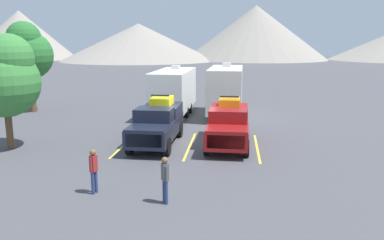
# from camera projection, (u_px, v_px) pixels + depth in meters

# --- Properties ---
(ground_plane) EXTENTS (240.00, 240.00, 0.00)m
(ground_plane) POSITION_uv_depth(u_px,v_px,m) (192.00, 141.00, 21.55)
(ground_plane) COLOR #47474C
(pickup_truck_a) EXTENTS (2.24, 5.63, 2.58)m
(pickup_truck_a) POSITION_uv_depth(u_px,v_px,m) (157.00, 122.00, 20.84)
(pickup_truck_a) COLOR black
(pickup_truck_a) RESTS_ON ground
(pickup_truck_b) EXTENTS (2.27, 5.72, 2.52)m
(pickup_truck_b) POSITION_uv_depth(u_px,v_px,m) (228.00, 124.00, 20.72)
(pickup_truck_b) COLOR maroon
(pickup_truck_b) RESTS_ON ground
(lot_stripe_a) EXTENTS (0.12, 5.50, 0.01)m
(lot_stripe_a) POSITION_uv_depth(u_px,v_px,m) (125.00, 144.00, 21.04)
(lot_stripe_a) COLOR gold
(lot_stripe_a) RESTS_ON ground
(lot_stripe_b) EXTENTS (0.12, 5.50, 0.01)m
(lot_stripe_b) POSITION_uv_depth(u_px,v_px,m) (190.00, 146.00, 20.66)
(lot_stripe_b) COLOR gold
(lot_stripe_b) RESTS_ON ground
(lot_stripe_c) EXTENTS (0.12, 5.50, 0.01)m
(lot_stripe_c) POSITION_uv_depth(u_px,v_px,m) (257.00, 148.00, 20.27)
(lot_stripe_c) COLOR gold
(lot_stripe_c) RESTS_ON ground
(camper_trailer_a) EXTENTS (2.65, 8.50, 3.65)m
(camper_trailer_a) POSITION_uv_depth(u_px,v_px,m) (173.00, 89.00, 28.85)
(camper_trailer_a) COLOR white
(camper_trailer_a) RESTS_ON ground
(camper_trailer_b) EXTENTS (2.51, 7.72, 3.88)m
(camper_trailer_b) POSITION_uv_depth(u_px,v_px,m) (226.00, 89.00, 28.31)
(camper_trailer_b) COLOR silver
(camper_trailer_b) RESTS_ON ground
(person_a) EXTENTS (0.27, 0.36, 1.68)m
(person_a) POSITION_uv_depth(u_px,v_px,m) (94.00, 168.00, 14.05)
(person_a) COLOR navy
(person_a) RESTS_ON ground
(person_b) EXTENTS (0.29, 0.33, 1.66)m
(person_b) POSITION_uv_depth(u_px,v_px,m) (165.00, 177.00, 13.18)
(person_b) COLOR navy
(person_b) RESTS_ON ground
(tree_a) EXTENTS (3.49, 3.49, 5.87)m
(tree_a) POSITION_uv_depth(u_px,v_px,m) (6.00, 77.00, 19.35)
(tree_a) COLOR brown
(tree_a) RESTS_ON ground
(tree_b) EXTENTS (3.66, 3.66, 6.95)m
(tree_b) POSITION_uv_depth(u_px,v_px,m) (28.00, 52.00, 29.55)
(tree_b) COLOR brown
(tree_b) RESTS_ON ground
(mountain_ridge) EXTENTS (147.99, 52.57, 15.52)m
(mountain_ridge) POSITION_uv_depth(u_px,v_px,m) (212.00, 38.00, 111.23)
(mountain_ridge) COLOR gray
(mountain_ridge) RESTS_ON ground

